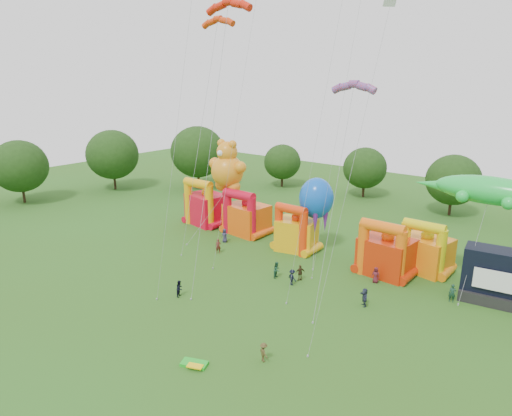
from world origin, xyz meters
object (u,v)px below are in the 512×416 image
Objects in this scene: teddy_bear_kite at (225,173)px; spectator_0 at (225,236)px; bouncy_castle_2 at (296,232)px; gecko_kite at (487,202)px; octopus_kite at (315,218)px; spectator_4 at (300,273)px; bouncy_castle_0 at (205,207)px; stage_trailer at (511,280)px.

spectator_0 is (3.23, -3.91, -7.37)m from teddy_bear_kite.
spectator_0 is at bearing -158.39° from bouncy_castle_2.
bouncy_castle_2 is at bearing -174.46° from gecko_kite.
bouncy_castle_2 is 21.93m from gecko_kite.
octopus_kite is 5.30× the size of spectator_4.
bouncy_castle_0 is 3.78× the size of spectator_0.
bouncy_castle_0 is 37.74m from gecko_kite.
stage_trailer is 4.92× the size of spectator_4.
teddy_bear_kite is at bearing 125.49° from spectator_0.
bouncy_castle_2 is 3.35× the size of spectator_0.
stage_trailer is 4.76× the size of spectator_0.
gecko_kite is at bearing 6.43° from spectator_0.
teddy_bear_kite is at bearing 178.13° from bouncy_castle_2.
gecko_kite reaches higher than stage_trailer.
spectator_0 is at bearing -172.42° from stage_trailer.
stage_trailer is (40.35, 0.28, -0.05)m from bouncy_castle_0.
octopus_kite is 8.78m from spectator_4.
bouncy_castle_2 is 0.46× the size of gecko_kite.
bouncy_castle_2 is 3.50m from octopus_kite.
bouncy_castle_0 is at bearing -73.30° from spectator_4.
teddy_bear_kite reaches higher than spectator_0.
octopus_kite is at bearing -123.09° from spectator_4.
stage_trailer reaches higher than spectator_0.
bouncy_castle_0 is 3.91× the size of spectator_4.
octopus_kite is at bearing -174.55° from gecko_kite.
bouncy_castle_2 is 23.93m from stage_trailer.
stage_trailer is 21.42m from octopus_kite.
teddy_bear_kite reaches higher than bouncy_castle_2.
teddy_bear_kite reaches higher than octopus_kite.
stage_trailer is (23.92, 0.85, 0.23)m from bouncy_castle_2.
octopus_kite is 5.13× the size of spectator_0.
teddy_bear_kite is 0.97× the size of gecko_kite.
gecko_kite is 7.27× the size of spectator_0.
stage_trailer is 33.11m from spectator_0.
bouncy_castle_0 is at bearing 177.63° from teddy_bear_kite.
octopus_kite is (19.05, -0.29, 2.03)m from bouncy_castle_0.
bouncy_castle_2 is at bearing 17.47° from spectator_0.
octopus_kite reaches higher than bouncy_castle_2.
bouncy_castle_0 is 0.52× the size of gecko_kite.
stage_trailer is at bearing 3.43° from spectator_0.
octopus_kite is (-21.31, -0.57, 2.08)m from stage_trailer.
bouncy_castle_2 is at bearing -177.96° from stage_trailer.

